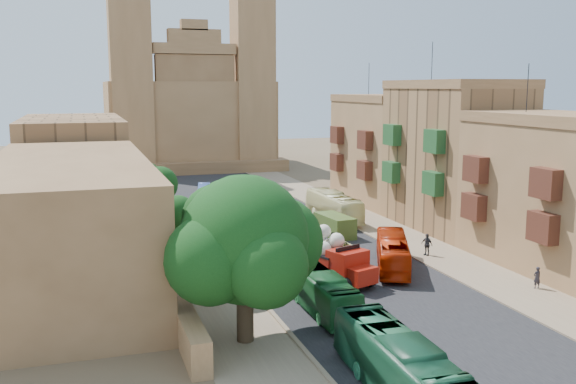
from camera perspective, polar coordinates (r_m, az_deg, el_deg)
ground at (r=34.68m, az=13.76°, el=-13.26°), size 260.00×260.00×0.00m
road_surface at (r=61.04m, az=-1.16°, el=-3.12°), size 14.00×140.00×0.01m
sidewalk_east at (r=64.37m, az=6.97°, el=-2.54°), size 5.00×140.00×0.01m
sidewalk_west at (r=59.07m, az=-10.03°, el=-3.69°), size 5.00×140.00×0.01m
kerb_east at (r=63.36m, az=4.91°, el=-2.64°), size 0.25×140.00×0.12m
kerb_west at (r=59.43m, az=-7.65°, el=-3.49°), size 0.25×140.00×0.12m
townhouse_b at (r=51.05m, az=22.82°, el=0.14°), size 9.00×14.00×14.90m
townhouse_c at (r=62.06m, az=14.47°, el=3.25°), size 9.00×14.00×17.40m
townhouse_d at (r=74.26m, az=8.66°, el=3.81°), size 9.00×14.00×15.90m
west_wall at (r=48.86m, az=-11.91°, el=-5.41°), size 1.00×40.00×1.80m
west_building_low at (r=45.95m, az=-18.61°, el=-2.41°), size 10.00×28.00×8.40m
west_building_mid at (r=71.53m, az=-18.50°, el=2.29°), size 10.00×22.00×10.00m
church at (r=107.13m, az=-8.79°, el=7.27°), size 28.00×22.50×36.30m
ficus_tree at (r=33.01m, az=-3.78°, el=-4.64°), size 8.81×8.10×8.81m
street_tree_a at (r=40.89m, az=-7.31°, el=-4.45°), size 3.38×3.38×5.20m
street_tree_b at (r=52.56m, az=-9.75°, el=-1.92°), size 2.96×2.96×4.55m
street_tree_c at (r=64.18m, az=-11.32°, el=0.65°), size 3.57×3.57×5.50m
street_tree_d at (r=76.09m, az=-12.38°, el=1.46°), size 2.95×2.95×4.54m
red_truck at (r=44.07m, az=4.05°, el=-5.81°), size 4.42×6.87×3.79m
olive_pickup at (r=57.37m, az=4.17°, el=-3.02°), size 2.49×4.73×1.88m
bus_green_south at (r=28.81m, az=9.80°, el=-14.96°), size 2.64×9.95×2.75m
bus_green_north at (r=38.51m, az=2.93°, el=-8.79°), size 2.06×8.60×2.39m
bus_red_east at (r=47.45m, az=9.28°, el=-5.36°), size 5.53×8.89×2.46m
bus_cream_east at (r=64.10m, az=4.07°, el=-1.28°), size 2.37×10.03×2.79m
car_blue_a at (r=42.27m, az=1.96°, el=-7.85°), size 2.62×4.30×1.37m
car_white_a at (r=61.52m, az=-4.56°, el=-2.42°), size 1.53×4.11×1.34m
car_cream at (r=51.16m, az=4.00°, el=-4.91°), size 3.65×4.79×1.21m
car_dkblue at (r=74.42m, az=-6.01°, el=-0.42°), size 2.59×4.65×1.27m
car_white_b at (r=75.45m, az=-2.64°, el=-0.31°), size 1.31×3.24×1.10m
car_blue_b at (r=80.12m, az=-7.46°, el=0.29°), size 2.34×4.40×1.38m
pedestrian_a at (r=45.69m, az=21.26°, el=-7.10°), size 0.54×0.35×1.48m
pedestrian_c at (r=51.90m, az=12.24°, el=-4.58°), size 0.81×1.11×1.76m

